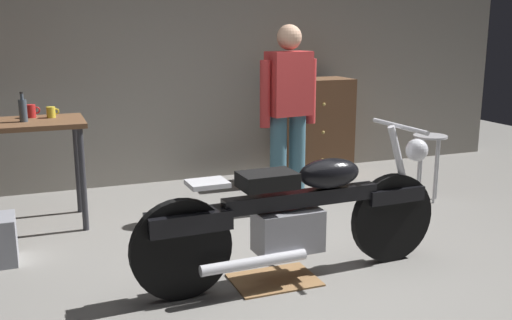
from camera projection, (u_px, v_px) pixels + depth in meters
name	position (u px, v px, depth m)	size (l,w,h in m)	color
ground_plane	(294.00, 274.00, 4.01)	(12.00, 12.00, 0.00)	gray
back_wall	(185.00, 36.00, 6.20)	(8.00, 0.12, 3.10)	gray
workbench	(1.00, 136.00, 4.72)	(1.30, 0.64, 0.90)	brown
motorcycle	(298.00, 214.00, 3.85)	(2.19, 0.60, 1.00)	black
person_standing	(288.00, 110.00, 5.20)	(0.57, 0.27, 1.67)	#3F6979
shop_stool	(429.00, 150.00, 5.60)	(0.32, 0.32, 0.64)	#B2B2B7
wooden_dresser	(313.00, 129.00, 6.43)	(0.80, 0.47, 1.10)	brown
drip_tray	(274.00, 280.00, 3.89)	(0.56, 0.40, 0.01)	olive
mug_red_diner	(31.00, 111.00, 4.93)	(0.11, 0.08, 0.11)	red
mug_yellow_tall	(51.00, 112.00, 4.93)	(0.10, 0.07, 0.09)	yellow
bottle	(23.00, 110.00, 4.70)	(0.06, 0.06, 0.24)	#3F4C59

